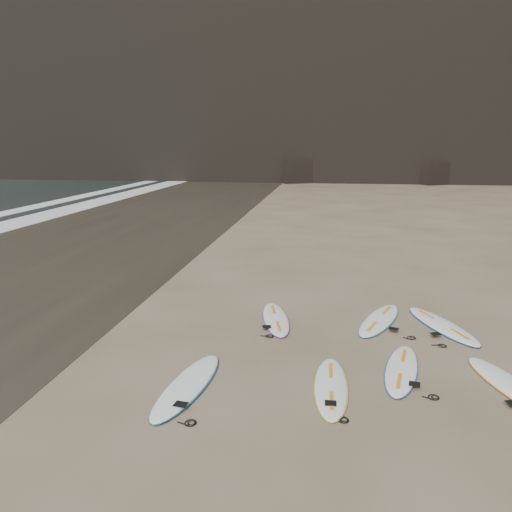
# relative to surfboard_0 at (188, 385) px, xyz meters

# --- Properties ---
(ground) EXTENTS (240.00, 240.00, 0.00)m
(ground) POSITION_rel_surfboard_0_xyz_m (4.46, 1.02, -0.05)
(ground) COLOR #897559
(ground) RESTS_ON ground
(wet_sand) EXTENTS (12.00, 200.00, 0.01)m
(wet_sand) POSITION_rel_surfboard_0_xyz_m (-8.54, 11.02, -0.04)
(wet_sand) COLOR #383026
(wet_sand) RESTS_ON ground
(surfboard_0) EXTENTS (0.97, 2.70, 0.09)m
(surfboard_0) POSITION_rel_surfboard_0_xyz_m (0.00, 0.00, 0.00)
(surfboard_0) COLOR white
(surfboard_0) RESTS_ON ground
(surfboard_1) EXTENTS (0.59, 2.35, 0.08)m
(surfboard_1) POSITION_rel_surfboard_0_xyz_m (2.53, 0.33, -0.01)
(surfboard_1) COLOR white
(surfboard_1) RESTS_ON ground
(surfboard_2) EXTENTS (1.04, 2.43, 0.08)m
(surfboard_2) POSITION_rel_surfboard_0_xyz_m (3.86, 1.22, -0.00)
(surfboard_2) COLOR white
(surfboard_2) RESTS_ON ground
(surfboard_5) EXTENTS (1.08, 2.48, 0.09)m
(surfboard_5) POSITION_rel_surfboard_0_xyz_m (1.19, 3.63, -0.00)
(surfboard_5) COLOR white
(surfboard_5) RESTS_ON ground
(surfboard_6) EXTENTS (1.50, 2.64, 0.09)m
(surfboard_6) POSITION_rel_surfboard_0_xyz_m (3.69, 3.92, -0.00)
(surfboard_6) COLOR white
(surfboard_6) RESTS_ON ground
(surfboard_7) EXTENTS (1.60, 2.71, 0.10)m
(surfboard_7) POSITION_rel_surfboard_0_xyz_m (5.12, 3.74, 0.00)
(surfboard_7) COLOR white
(surfboard_7) RESTS_ON ground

